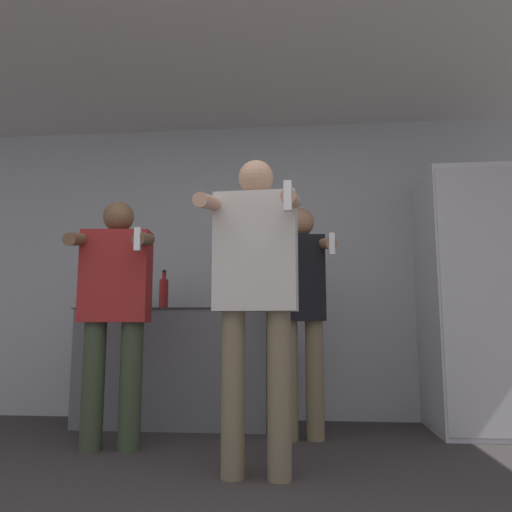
{
  "coord_description": "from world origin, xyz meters",
  "views": [
    {
      "loc": [
        0.52,
        -1.64,
        0.76
      ],
      "look_at": [
        0.27,
        0.99,
        1.14
      ],
      "focal_mm": 35.0,
      "sensor_mm": 36.0,
      "label": 1
    }
  ],
  "objects_px": {
    "bottle_tall_gin": "(251,293)",
    "person_woman_foreground": "(256,282)",
    "refrigerator": "(479,300)",
    "person_man_side": "(115,305)",
    "person_spectator_back": "(301,302)",
    "bottle_red_label": "(101,296)",
    "bottle_dark_rum": "(164,293)"
  },
  "relations": [
    {
      "from": "bottle_red_label",
      "to": "bottle_tall_gin",
      "type": "xyz_separation_m",
      "value": [
        1.25,
        0.0,
        0.02
      ]
    },
    {
      "from": "bottle_red_label",
      "to": "person_man_side",
      "type": "relative_size",
      "value": 0.18
    },
    {
      "from": "bottle_red_label",
      "to": "person_spectator_back",
      "type": "height_order",
      "value": "person_spectator_back"
    },
    {
      "from": "bottle_dark_rum",
      "to": "person_woman_foreground",
      "type": "distance_m",
      "value": 1.65
    },
    {
      "from": "bottle_tall_gin",
      "to": "person_spectator_back",
      "type": "height_order",
      "value": "person_spectator_back"
    },
    {
      "from": "person_woman_foreground",
      "to": "person_man_side",
      "type": "height_order",
      "value": "person_woman_foreground"
    },
    {
      "from": "bottle_tall_gin",
      "to": "person_man_side",
      "type": "distance_m",
      "value": 1.19
    },
    {
      "from": "refrigerator",
      "to": "bottle_dark_rum",
      "type": "relative_size",
      "value": 5.94
    },
    {
      "from": "bottle_red_label",
      "to": "person_woman_foreground",
      "type": "distance_m",
      "value": 1.99
    },
    {
      "from": "bottle_tall_gin",
      "to": "person_woman_foreground",
      "type": "xyz_separation_m",
      "value": [
        0.17,
        -1.38,
        -0.04
      ]
    },
    {
      "from": "bottle_dark_rum",
      "to": "person_spectator_back",
      "type": "bearing_deg",
      "value": -23.12
    },
    {
      "from": "refrigerator",
      "to": "bottle_dark_rum",
      "type": "xyz_separation_m",
      "value": [
        -2.46,
        0.11,
        0.08
      ]
    },
    {
      "from": "refrigerator",
      "to": "person_man_side",
      "type": "bearing_deg",
      "value": -163.13
    },
    {
      "from": "refrigerator",
      "to": "person_man_side",
      "type": "distance_m",
      "value": 2.65
    },
    {
      "from": "bottle_tall_gin",
      "to": "bottle_red_label",
      "type": "bearing_deg",
      "value": 180.0
    },
    {
      "from": "refrigerator",
      "to": "bottle_red_label",
      "type": "xyz_separation_m",
      "value": [
        -2.99,
        0.11,
        0.05
      ]
    },
    {
      "from": "person_woman_foreground",
      "to": "person_spectator_back",
      "type": "xyz_separation_m",
      "value": [
        0.23,
        0.9,
        -0.07
      ]
    },
    {
      "from": "refrigerator",
      "to": "person_woman_foreground",
      "type": "bearing_deg",
      "value": -140.82
    },
    {
      "from": "bottle_tall_gin",
      "to": "person_woman_foreground",
      "type": "distance_m",
      "value": 1.4
    },
    {
      "from": "bottle_tall_gin",
      "to": "person_woman_foreground",
      "type": "bearing_deg",
      "value": -82.9
    },
    {
      "from": "refrigerator",
      "to": "bottle_red_label",
      "type": "distance_m",
      "value": 3.0
    },
    {
      "from": "refrigerator",
      "to": "person_man_side",
      "type": "relative_size",
      "value": 1.21
    },
    {
      "from": "refrigerator",
      "to": "bottle_red_label",
      "type": "relative_size",
      "value": 6.71
    },
    {
      "from": "bottle_tall_gin",
      "to": "person_man_side",
      "type": "xyz_separation_m",
      "value": [
        -0.79,
        -0.88,
        -0.13
      ]
    },
    {
      "from": "bottle_red_label",
      "to": "person_man_side",
      "type": "distance_m",
      "value": 1.0
    },
    {
      "from": "refrigerator",
      "to": "person_spectator_back",
      "type": "xyz_separation_m",
      "value": [
        -1.33,
        -0.37,
        -0.03
      ]
    },
    {
      "from": "refrigerator",
      "to": "bottle_tall_gin",
      "type": "height_order",
      "value": "refrigerator"
    },
    {
      "from": "refrigerator",
      "to": "bottle_tall_gin",
      "type": "distance_m",
      "value": 1.74
    },
    {
      "from": "person_man_side",
      "to": "person_spectator_back",
      "type": "height_order",
      "value": "person_spectator_back"
    },
    {
      "from": "person_woman_foreground",
      "to": "bottle_dark_rum",
      "type": "bearing_deg",
      "value": 122.91
    },
    {
      "from": "bottle_red_label",
      "to": "person_spectator_back",
      "type": "bearing_deg",
      "value": -16.2
    },
    {
      "from": "bottle_red_label",
      "to": "bottle_tall_gin",
      "type": "height_order",
      "value": "bottle_tall_gin"
    }
  ]
}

